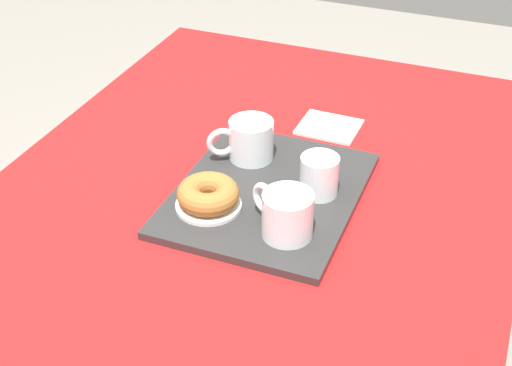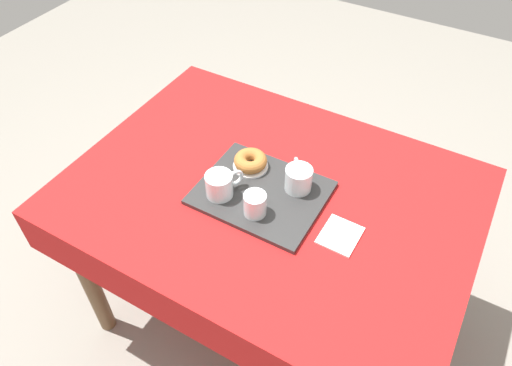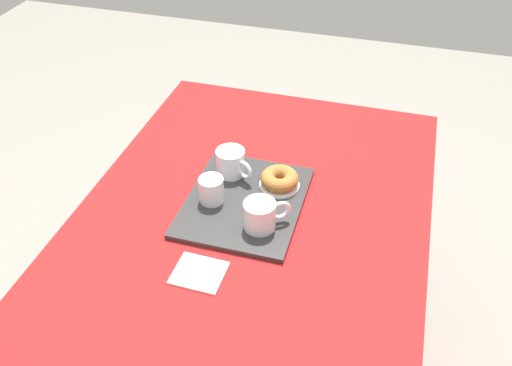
% 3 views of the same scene
% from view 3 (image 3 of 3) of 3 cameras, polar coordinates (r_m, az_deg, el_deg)
% --- Properties ---
extents(ground_plane, '(6.00, 6.00, 0.00)m').
position_cam_3_polar(ground_plane, '(2.16, -0.17, -18.33)').
color(ground_plane, gray).
extents(dining_table, '(1.31, 0.97, 0.77)m').
position_cam_3_polar(dining_table, '(1.63, -0.22, -5.28)').
color(dining_table, red).
rests_on(dining_table, ground).
extents(serving_tray, '(0.40, 0.32, 0.02)m').
position_cam_3_polar(serving_tray, '(1.58, -1.17, -1.94)').
color(serving_tray, '#2D2D2D').
rests_on(serving_tray, dining_table).
extents(tea_mug_left, '(0.09, 0.12, 0.08)m').
position_cam_3_polar(tea_mug_left, '(1.65, -2.56, 2.06)').
color(tea_mug_left, white).
rests_on(tea_mug_left, serving_tray).
extents(tea_mug_right, '(0.10, 0.12, 0.08)m').
position_cam_3_polar(tea_mug_right, '(1.47, 0.47, -3.38)').
color(tea_mug_right, white).
rests_on(tea_mug_right, serving_tray).
extents(water_glass_near, '(0.07, 0.07, 0.08)m').
position_cam_3_polar(water_glass_near, '(1.56, -4.61, -0.77)').
color(water_glass_near, white).
rests_on(water_glass_near, serving_tray).
extents(donut_plate_left, '(0.12, 0.12, 0.01)m').
position_cam_3_polar(donut_plate_left, '(1.62, 2.42, -0.24)').
color(donut_plate_left, white).
rests_on(donut_plate_left, serving_tray).
extents(sugar_donut_left, '(0.11, 0.11, 0.04)m').
position_cam_3_polar(sugar_donut_left, '(1.61, 2.45, 0.45)').
color(sugar_donut_left, '#A3662D').
rests_on(sugar_donut_left, donut_plate_left).
extents(paper_napkin, '(0.11, 0.13, 0.01)m').
position_cam_3_polar(paper_napkin, '(1.40, -5.88, -9.20)').
color(paper_napkin, white).
rests_on(paper_napkin, dining_table).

